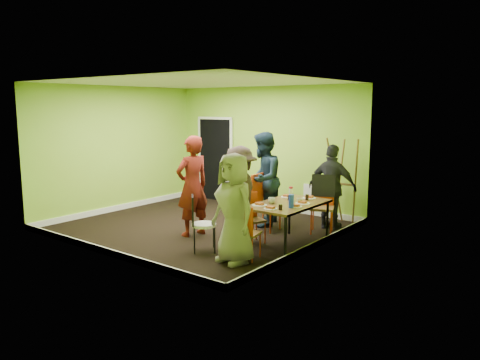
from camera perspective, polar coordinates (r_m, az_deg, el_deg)
The scene contains 28 objects.
ground at distance 9.32m, azimuth -4.83°, elevation -5.69°, with size 5.00×5.00×0.00m, color black.
room_walls at distance 9.17m, azimuth -4.84°, elevation 0.37°, with size 5.04×4.54×2.82m.
dining_table at distance 7.90m, azimuth 5.86°, elevation -3.21°, with size 0.90×1.50×0.75m.
chair_left_far at distance 8.96m, azimuth 2.78°, elevation -2.29°, with size 0.48×0.48×1.08m.
chair_left_near at distance 8.17m, azimuth 1.37°, elevation -4.25°, with size 0.47×0.47×0.87m.
chair_back_end at distance 9.00m, azimuth 10.12°, elevation -1.38°, with size 0.60×0.64×1.07m.
chair_front_end at distance 7.22m, azimuth 0.66°, elevation -6.03°, with size 0.42×0.43×0.87m.
chair_bentwood at distance 7.68m, azimuth -4.90°, elevation -4.95°, with size 0.51×0.51×0.93m.
easel at distance 9.52m, azimuth 12.45°, elevation -0.25°, with size 0.70×0.66×1.75m.
plate_near_left at distance 8.39m, azimuth 5.76°, elevation -2.07°, with size 0.21×0.21×0.01m, color white.
plate_near_right at distance 7.67m, azimuth 2.38°, elevation -3.07°, with size 0.25×0.25×0.01m, color white.
plate_far_back at distance 8.34m, azimuth 8.43°, elevation -2.18°, with size 0.23×0.23×0.01m, color white.
plate_far_front at distance 7.41m, azimuth 3.73°, elevation -3.52°, with size 0.22×0.22×0.01m, color white.
plate_wall_back at distance 7.87m, azimuth 7.63°, elevation -2.84°, with size 0.25×0.25×0.01m, color white.
plate_wall_front at distance 7.60m, azimuth 6.78°, elevation -3.24°, with size 0.21×0.21×0.01m, color white.
thermos at distance 7.94m, azimuth 6.21°, elevation -1.87°, with size 0.07×0.07×0.24m, color white.
blue_bottle at distance 7.51m, azimuth 6.27°, elevation -2.58°, with size 0.08×0.08×0.22m, color #1B37CC.
orange_bottle at distance 8.14m, azimuth 6.29°, elevation -2.17°, with size 0.04×0.04×0.08m, color #C93D12.
glass_mid at distance 8.12m, azimuth 6.06°, elevation -2.16°, with size 0.06×0.06×0.09m, color black.
glass_back at distance 8.17m, azimuth 8.18°, elevation -2.10°, with size 0.06×0.06×0.10m, color black.
glass_front at distance 7.37m, azimuth 4.95°, elevation -3.31°, with size 0.06×0.06×0.09m, color black.
cup_a at distance 7.86m, azimuth 3.88°, elevation -2.49°, with size 0.12×0.12×0.09m, color white.
cup_b at distance 7.92m, azimuth 7.23°, elevation -2.50°, with size 0.09×0.09×0.08m, color white.
person_standing at distance 8.55m, azimuth -5.83°, elevation -0.74°, with size 0.67×0.44×1.84m, color #601610.
person_left_far at distance 9.22m, azimuth 2.80°, elevation 0.09°, with size 0.90×0.70×1.86m, color #142433.
person_left_near at distance 8.13m, azimuth -0.07°, elevation -1.75°, with size 1.09×0.63×1.68m, color #2F231F.
person_back_end at distance 9.15m, azimuth 11.17°, elevation -0.85°, with size 0.96×0.40×1.64m, color black.
person_front_end at distance 7.04m, azimuth -0.74°, elevation -3.48°, with size 0.82×0.53×1.68m, color gray.
Camera 1 is at (6.10, -6.63, 2.37)m, focal length 35.00 mm.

